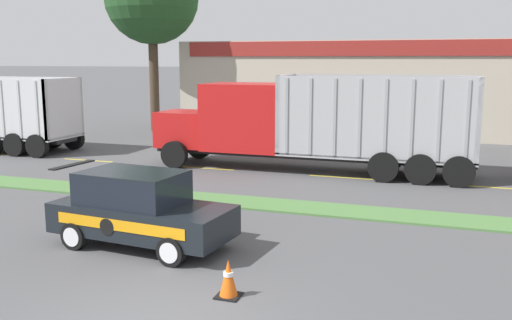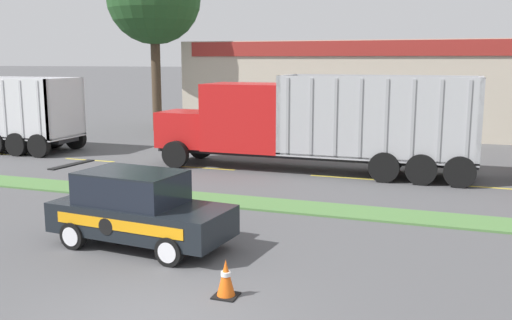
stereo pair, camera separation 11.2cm
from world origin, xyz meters
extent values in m
cube|color=#517F42|center=(0.00, 7.81, 0.03)|extent=(120.00, 1.39, 0.06)
cube|color=yellow|center=(-10.07, 12.51, 0.00)|extent=(2.40, 0.14, 0.01)
cube|color=yellow|center=(-4.67, 12.51, 0.00)|extent=(2.40, 0.14, 0.01)
cube|color=yellow|center=(0.73, 12.51, 0.00)|extent=(2.40, 0.14, 0.01)
cube|color=yellow|center=(6.13, 12.51, 0.00)|extent=(2.40, 0.14, 0.01)
cube|color=black|center=(-0.81, 13.36, 0.62)|extent=(12.17, 1.31, 0.18)
cube|color=red|center=(-5.85, 13.36, 1.42)|extent=(2.09, 1.95, 1.42)
cube|color=#B7B7BC|center=(-6.93, 13.36, 1.42)|extent=(0.06, 1.66, 1.20)
cube|color=red|center=(-3.26, 13.36, 2.00)|extent=(3.08, 2.37, 2.57)
cube|color=black|center=(-4.82, 13.36, 2.45)|extent=(0.04, 2.02, 1.16)
cylinder|color=silver|center=(-1.62, 12.59, 2.72)|extent=(0.14, 0.14, 1.45)
cube|color=#ADADB2|center=(1.78, 13.36, 0.77)|extent=(6.99, 2.37, 0.12)
cube|color=#ADADB2|center=(-1.64, 13.36, 2.20)|extent=(0.16, 2.37, 2.86)
cube|color=#ADADB2|center=(5.19, 13.36, 2.20)|extent=(0.16, 2.37, 2.86)
cube|color=#ADADB2|center=(1.78, 12.25, 2.20)|extent=(6.99, 0.16, 2.86)
cube|color=#ADADB2|center=(1.78, 14.46, 2.20)|extent=(6.99, 0.16, 2.86)
cube|color=#99999E|center=(-1.28, 12.15, 2.20)|extent=(0.10, 0.04, 2.72)
cube|color=#99999E|center=(-0.41, 12.15, 2.20)|extent=(0.10, 0.04, 2.72)
cube|color=#99999E|center=(0.47, 12.15, 2.20)|extent=(0.10, 0.04, 2.72)
cube|color=#99999E|center=(1.34, 12.15, 2.20)|extent=(0.10, 0.04, 2.72)
cube|color=#99999E|center=(2.21, 12.15, 2.20)|extent=(0.10, 0.04, 2.72)
cube|color=#99999E|center=(3.09, 12.15, 2.20)|extent=(0.10, 0.04, 2.72)
cube|color=#99999E|center=(3.96, 12.15, 2.20)|extent=(0.10, 0.04, 2.72)
cube|color=#99999E|center=(4.84, 12.15, 2.20)|extent=(0.10, 0.04, 2.72)
cylinder|color=black|center=(-5.85, 12.19, 0.53)|extent=(1.06, 0.30, 1.06)
cylinder|color=black|center=(-5.85, 14.52, 0.53)|extent=(1.06, 0.30, 1.06)
cylinder|color=black|center=(4.67, 12.19, 0.53)|extent=(1.06, 0.30, 1.06)
cylinder|color=black|center=(4.67, 14.52, 0.53)|extent=(1.06, 0.30, 1.06)
cylinder|color=black|center=(3.44, 12.19, 0.53)|extent=(1.06, 0.30, 1.06)
cylinder|color=black|center=(3.44, 14.52, 0.53)|extent=(1.06, 0.30, 1.06)
cylinder|color=black|center=(2.20, 12.19, 0.53)|extent=(1.06, 0.30, 1.06)
cylinder|color=black|center=(2.20, 14.52, 0.53)|extent=(1.06, 0.30, 1.06)
cube|color=silver|center=(-15.18, 13.63, 0.75)|extent=(6.48, 2.58, 0.12)
cube|color=silver|center=(-12.02, 13.63, 2.07)|extent=(0.16, 2.58, 2.64)
cube|color=silver|center=(-15.18, 14.84, 2.07)|extent=(6.48, 0.16, 2.64)
cube|color=#BCBCC1|center=(-14.25, 12.32, 2.07)|extent=(0.10, 0.04, 2.50)
cube|color=#BCBCC1|center=(-13.33, 12.32, 2.07)|extent=(0.10, 0.04, 2.50)
cube|color=#BCBCC1|center=(-12.40, 12.32, 2.07)|extent=(0.10, 0.04, 2.50)
cylinder|color=black|center=(-12.54, 12.36, 0.51)|extent=(1.02, 0.30, 1.02)
cylinder|color=black|center=(-12.54, 14.90, 0.51)|extent=(1.02, 0.30, 1.02)
cylinder|color=black|center=(-13.74, 12.36, 0.51)|extent=(1.02, 0.30, 1.02)
cylinder|color=black|center=(-13.74, 14.90, 0.51)|extent=(1.02, 0.30, 1.02)
cylinder|color=black|center=(-14.94, 14.90, 0.51)|extent=(1.02, 0.30, 1.02)
cube|color=black|center=(-2.13, 3.38, 0.65)|extent=(4.26, 2.09, 0.68)
cube|color=black|center=(-2.38, 3.41, 1.33)|extent=(2.40, 1.71, 0.68)
cube|color=black|center=(-2.38, 3.41, 1.70)|extent=(2.40, 1.71, 0.04)
cube|color=black|center=(-4.08, 3.56, 1.74)|extent=(0.33, 1.38, 0.03)
cube|color=orange|center=(-2.21, 2.52, 0.72)|extent=(3.28, 0.32, 0.24)
cylinder|color=black|center=(-2.52, 2.55, 0.65)|extent=(0.37, 0.04, 0.37)
cylinder|color=black|center=(-0.94, 2.45, 0.31)|extent=(0.64, 0.26, 0.62)
cylinder|color=silver|center=(-0.95, 2.35, 0.31)|extent=(0.43, 0.05, 0.43)
cylinder|color=black|center=(-0.78, 4.08, 0.31)|extent=(0.64, 0.26, 0.62)
cylinder|color=silver|center=(-0.77, 4.18, 0.31)|extent=(0.43, 0.05, 0.43)
cylinder|color=black|center=(-3.48, 2.69, 0.31)|extent=(0.64, 0.26, 0.62)
cylinder|color=silver|center=(-3.49, 2.58, 0.31)|extent=(0.43, 0.05, 0.43)
cylinder|color=black|center=(-3.33, 4.31, 0.31)|extent=(0.64, 0.26, 0.62)
cylinder|color=silver|center=(-3.32, 4.42, 0.31)|extent=(0.43, 0.05, 0.43)
cube|color=black|center=(0.75, 1.41, 0.01)|extent=(0.43, 0.43, 0.03)
cone|color=#EA5B14|center=(0.75, 1.41, 0.36)|extent=(0.33, 0.33, 0.66)
cylinder|color=white|center=(0.75, 1.41, 0.43)|extent=(0.18, 0.18, 0.08)
cube|color=#BCB29E|center=(3.49, 29.14, 2.62)|extent=(29.05, 12.00, 5.23)
cube|color=maroon|center=(3.49, 23.09, 4.78)|extent=(27.60, 0.10, 0.80)
cylinder|color=#473828|center=(-12.44, 22.58, 3.14)|extent=(0.55, 0.55, 6.28)
camera|label=1|loc=(4.37, -7.55, 4.20)|focal=40.00mm
camera|label=2|loc=(4.47, -7.51, 4.20)|focal=40.00mm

